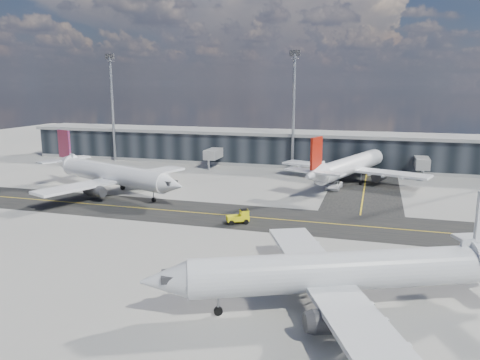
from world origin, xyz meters
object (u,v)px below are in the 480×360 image
(airliner_af, at_px, (111,174))
(service_van, at_px, (334,185))
(airliner_near, at_px, (341,272))
(baggage_tug, at_px, (240,217))
(airliner_redtail, at_px, (349,166))

(airliner_af, height_order, service_van, airliner_af)
(service_van, bearing_deg, airliner_near, -78.56)
(airliner_af, relative_size, baggage_tug, 9.93)
(airliner_redtail, xyz_separation_m, baggage_tug, (-14.19, -35.05, -2.71))
(airliner_near, relative_size, service_van, 5.97)
(baggage_tug, relative_size, service_van, 0.63)
(airliner_af, distance_m, service_van, 44.53)
(airliner_redtail, relative_size, baggage_tug, 10.01)
(airliner_af, xyz_separation_m, airliner_near, (46.94, -36.40, -0.13))
(airliner_af, bearing_deg, service_van, 132.29)
(airliner_redtail, distance_m, service_van, 7.76)
(airliner_near, distance_m, baggage_tug, 29.30)
(airliner_near, distance_m, service_van, 52.43)
(airliner_redtail, distance_m, baggage_tug, 37.91)
(baggage_tug, distance_m, service_van, 30.63)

